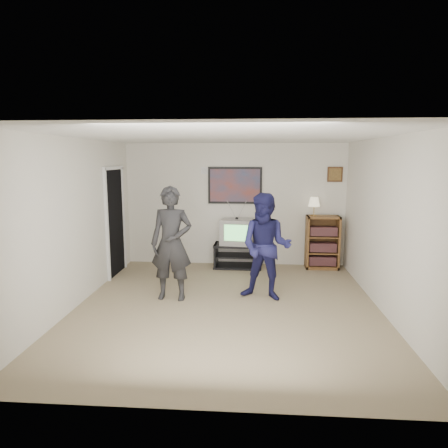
# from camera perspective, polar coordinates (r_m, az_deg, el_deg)

# --- Properties ---
(room_shell) EXTENTS (4.51, 5.00, 2.51)m
(room_shell) POSITION_cam_1_polar(r_m,az_deg,el_deg) (6.11, 0.65, 0.45)
(room_shell) COLOR #726748
(room_shell) RESTS_ON ground
(media_stand) EXTENTS (0.97, 0.56, 0.48)m
(media_stand) POSITION_cam_1_polar(r_m,az_deg,el_deg) (8.15, 1.99, -4.52)
(media_stand) COLOR black
(media_stand) RESTS_ON room_shell
(crt_television) EXTENTS (0.67, 0.59, 0.51)m
(crt_television) POSITION_cam_1_polar(r_m,az_deg,el_deg) (8.05, 1.82, -1.09)
(crt_television) COLOR #9B9A96
(crt_television) RESTS_ON media_stand
(bookshelf) EXTENTS (0.65, 0.37, 1.07)m
(bookshelf) POSITION_cam_1_polar(r_m,az_deg,el_deg) (8.25, 13.87, -2.54)
(bookshelf) COLOR #543019
(bookshelf) RESTS_ON room_shell
(table_lamp) EXTENTS (0.23, 0.23, 0.37)m
(table_lamp) POSITION_cam_1_polar(r_m,az_deg,el_deg) (8.12, 12.74, 2.45)
(table_lamp) COLOR beige
(table_lamp) RESTS_ON bookshelf
(person_tall) EXTENTS (0.67, 0.46, 1.78)m
(person_tall) POSITION_cam_1_polar(r_m,az_deg,el_deg) (6.25, -7.52, -2.77)
(person_tall) COLOR black
(person_tall) RESTS_ON room_shell
(person_short) EXTENTS (0.95, 0.82, 1.68)m
(person_short) POSITION_cam_1_polar(r_m,az_deg,el_deg) (6.23, 6.01, -3.29)
(person_short) COLOR #1A1A48
(person_short) RESTS_ON room_shell
(controller_left) EXTENTS (0.04, 0.12, 0.04)m
(controller_left) POSITION_cam_1_polar(r_m,az_deg,el_deg) (6.36, -7.21, -0.42)
(controller_left) COLOR white
(controller_left) RESTS_ON person_tall
(controller_right) EXTENTS (0.07, 0.11, 0.03)m
(controller_right) POSITION_cam_1_polar(r_m,az_deg,el_deg) (6.37, 5.61, -0.76)
(controller_right) COLOR white
(controller_right) RESTS_ON person_short
(poster) EXTENTS (1.10, 0.03, 0.75)m
(poster) POSITION_cam_1_polar(r_m,az_deg,el_deg) (8.18, 1.57, 5.53)
(poster) COLOR black
(poster) RESTS_ON room_shell
(air_vent) EXTENTS (0.28, 0.02, 0.14)m
(air_vent) POSITION_cam_1_polar(r_m,az_deg,el_deg) (8.21, -2.28, 7.64)
(air_vent) COLOR white
(air_vent) RESTS_ON room_shell
(small_picture) EXTENTS (0.30, 0.03, 0.30)m
(small_picture) POSITION_cam_1_polar(r_m,az_deg,el_deg) (8.33, 15.57, 6.85)
(small_picture) COLOR #402B14
(small_picture) RESTS_ON room_shell
(doorway) EXTENTS (0.03, 0.85, 2.00)m
(doorway) POSITION_cam_1_polar(r_m,az_deg,el_deg) (7.82, -15.34, 0.23)
(doorway) COLOR black
(doorway) RESTS_ON room_shell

